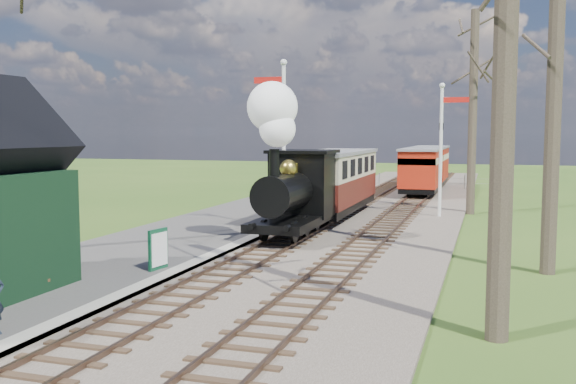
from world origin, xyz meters
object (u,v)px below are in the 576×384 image
(semaphore_near, at_px, (282,133))
(coach, at_px, (334,179))
(locomotive, at_px, (291,174))
(sign_board, at_px, (158,249))
(red_carriage_b, at_px, (430,165))
(bench, at_px, (10,279))
(semaphore_far, at_px, (443,140))
(red_carriage_a, at_px, (421,170))

(semaphore_near, bearing_deg, coach, 80.66)
(locomotive, distance_m, sign_board, 6.41)
(red_carriage_b, xyz_separation_m, bench, (-5.83, -31.28, -0.91))
(semaphore_far, relative_size, red_carriage_b, 1.10)
(coach, distance_m, sign_board, 12.21)
(sign_board, bearing_deg, semaphore_far, 65.76)
(semaphore_near, relative_size, semaphore_far, 1.09)
(semaphore_near, distance_m, red_carriage_a, 15.47)
(red_carriage_a, height_order, red_carriage_b, same)
(red_carriage_b, bearing_deg, bench, -100.56)
(bench, bearing_deg, red_carriage_b, 79.44)
(locomotive, xyz_separation_m, coach, (0.01, 6.07, -0.62))
(locomotive, relative_size, red_carriage_a, 0.96)
(semaphore_far, bearing_deg, semaphore_near, -130.60)
(locomotive, height_order, red_carriage_b, locomotive)
(red_carriage_b, distance_m, bench, 31.83)
(semaphore_near, bearing_deg, red_carriage_b, 80.64)
(semaphore_near, height_order, bench, semaphore_near)
(coach, distance_m, bench, 15.87)
(coach, relative_size, sign_board, 7.78)
(red_carriage_b, bearing_deg, sign_board, -98.69)
(red_carriage_a, bearing_deg, bench, -102.74)
(locomotive, height_order, bench, locomotive)
(coach, xyz_separation_m, red_carriage_a, (2.60, 10.28, -0.15))
(coach, distance_m, red_carriage_b, 15.99)
(bench, bearing_deg, locomotive, 71.16)
(red_carriage_b, bearing_deg, semaphore_far, -83.00)
(red_carriage_b, height_order, sign_board, red_carriage_b)
(locomotive, relative_size, sign_board, 4.86)
(red_carriage_b, xyz_separation_m, sign_board, (-4.25, -27.84, -0.80))
(red_carriage_b, bearing_deg, semaphore_near, -99.36)
(locomotive, height_order, coach, locomotive)
(semaphore_far, relative_size, red_carriage_a, 1.10)
(locomotive, bearing_deg, semaphore_near, 118.48)
(semaphore_far, xyz_separation_m, locomotive, (-4.39, -7.40, -1.06))
(sign_board, relative_size, bench, 0.65)
(semaphore_near, bearing_deg, bench, -102.80)
(semaphore_near, distance_m, red_carriage_b, 20.83)
(red_carriage_a, bearing_deg, red_carriage_b, 90.00)
(semaphore_far, xyz_separation_m, red_carriage_b, (-1.77, 14.45, -1.83))
(semaphore_far, height_order, locomotive, semaphore_far)
(locomotive, bearing_deg, red_carriage_b, 83.18)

